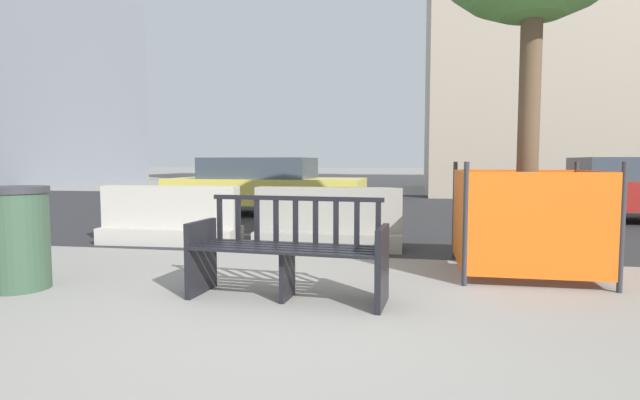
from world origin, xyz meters
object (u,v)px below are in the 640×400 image
Objects in this scene: street_bench at (288,253)px; car_sedan_mid at (623,189)px; jersey_barrier_centre at (328,224)px; trash_bin at (18,238)px; construction_fence at (526,218)px; jersey_barrier_left at (171,220)px; car_taxi_near at (265,185)px.

street_bench is 8.51m from car_sedan_mid.
trash_bin is at bearing -132.30° from jersey_barrier_centre.
car_sedan_mid is 4.20× the size of trash_bin.
construction_fence is 6.08m from car_sedan_mid.
jersey_barrier_left is 4.78m from construction_fence.
car_sedan_mid is at bearing 0.69° from car_taxi_near.
trash_bin is (-2.55, -0.16, 0.09)m from street_bench.
street_bench reaches higher than jersey_barrier_left.
construction_fence is at bearing -25.66° from jersey_barrier_centre.
jersey_barrier_centre is 3.66m from trash_bin.
street_bench is 0.43× the size of car_sedan_mid.
car_sedan_mid is 10.36m from trash_bin.
trash_bin is at bearing -161.60° from construction_fence.
jersey_barrier_centre is 2.59m from construction_fence.
car_taxi_near reaches higher than jersey_barrier_left.
car_taxi_near is at bearing 87.99° from jersey_barrier_left.
jersey_barrier_left is at bearing -150.73° from car_sedan_mid.
construction_fence is (2.23, 1.43, 0.20)m from street_bench.
jersey_barrier_centre is 0.50× the size of car_sedan_mid.
car_taxi_near is (0.15, 4.15, 0.32)m from jersey_barrier_left.
car_taxi_near is (-2.27, 6.68, 0.27)m from street_bench.
street_bench is 0.40× the size of car_taxi_near.
street_bench is at bearing -147.23° from construction_fence.
car_taxi_near reaches higher than trash_bin.
car_taxi_near is (-2.18, 4.13, 0.32)m from jersey_barrier_centre.
jersey_barrier_centre is at bearing -62.18° from car_taxi_near.
street_bench is at bearing -87.95° from jersey_barrier_centre.
car_sedan_mid is at bearing 38.85° from jersey_barrier_centre.
car_sedan_mid is (7.57, 4.24, 0.31)m from jersey_barrier_left.
jersey_barrier_centre is 1.43× the size of construction_fence.
street_bench is 2.66m from construction_fence.
construction_fence reaches higher than street_bench.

